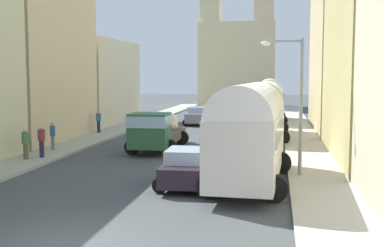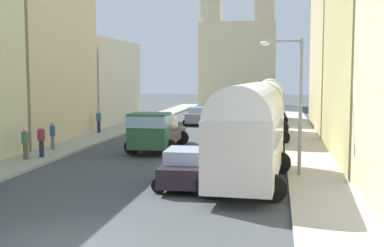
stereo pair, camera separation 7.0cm
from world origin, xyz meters
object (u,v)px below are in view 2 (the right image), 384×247
object	(u,v)px
parked_bus_2	(270,98)
pedestrian_0	(53,134)
streetlamp_near	(294,94)
car_1	(211,111)
parked_bus_0	(249,129)
pedestrian_2	(41,140)
parked_bus_1	(266,107)
cargo_truck_0	(156,131)
car_0	(197,116)
car_5	(235,118)
car_2	(215,106)
pedestrian_4	(99,121)
pedestrian_3	(25,143)
car_4	(231,127)
car_3	(184,168)

from	to	relation	value
parked_bus_2	pedestrian_0	distance (m)	24.00
pedestrian_0	streetlamp_near	distance (m)	14.87
car_1	pedestrian_0	bearing A→B (deg)	-103.87
parked_bus_0	streetlamp_near	xyz separation A→B (m)	(1.85, 1.72, 1.37)
car_1	pedestrian_2	size ratio (longest dim) A/B	2.26
parked_bus_1	pedestrian_2	bearing A→B (deg)	-136.54
parked_bus_2	cargo_truck_0	bearing A→B (deg)	-108.27
parked_bus_0	parked_bus_2	size ratio (longest dim) A/B	0.96
parked_bus_2	car_1	size ratio (longest dim) A/B	2.20
car_0	car_5	bearing A→B (deg)	-21.50
car_0	car_2	size ratio (longest dim) A/B	1.11
parked_bus_0	car_5	xyz separation A→B (m)	(-2.53, 23.15, -1.56)
pedestrian_2	pedestrian_4	world-z (taller)	pedestrian_2
parked_bus_2	parked_bus_1	bearing A→B (deg)	-90.53
parked_bus_2	cargo_truck_0	distance (m)	20.37
car_5	parked_bus_1	bearing A→B (deg)	-70.01
pedestrian_3	parked_bus_2	bearing A→B (deg)	62.81
cargo_truck_0	car_4	bearing A→B (deg)	64.04
pedestrian_4	car_4	bearing A→B (deg)	-0.05
parked_bus_1	pedestrian_3	size ratio (longest dim) A/B	5.52
parked_bus_2	car_5	xyz separation A→B (m)	(-2.96, -4.34, -1.54)
parked_bus_0	pedestrian_3	world-z (taller)	parked_bus_0
parked_bus_1	car_3	xyz separation A→B (m)	(-2.87, -16.22, -1.45)
parked_bus_0	car_3	bearing A→B (deg)	-160.55
car_1	car_3	bearing A→B (deg)	-84.46
parked_bus_1	car_4	xyz separation A→B (m)	(-2.52, 0.55, -1.49)
cargo_truck_0	streetlamp_near	size ratio (longest dim) A/B	1.22
pedestrian_3	pedestrian_4	xyz separation A→B (m)	(-0.45, 12.27, 0.01)
car_3	pedestrian_2	world-z (taller)	pedestrian_2
pedestrian_4	car_5	bearing A→B (deg)	36.69
car_0	cargo_truck_0	bearing A→B (deg)	-89.70
pedestrian_0	car_1	bearing A→B (deg)	76.13
car_5	pedestrian_3	xyz separation A→B (m)	(-9.30, -19.53, 0.26)
car_2	pedestrian_2	bearing A→B (deg)	-98.21
parked_bus_0	streetlamp_near	world-z (taller)	streetlamp_near
car_5	pedestrian_4	xyz separation A→B (m)	(-9.75, -7.26, 0.27)
parked_bus_0	pedestrian_0	world-z (taller)	parked_bus_0
car_3	pedestrian_0	distance (m)	12.13
parked_bus_0	cargo_truck_0	size ratio (longest dim) A/B	1.19
pedestrian_4	parked_bus_2	bearing A→B (deg)	42.39
car_4	pedestrian_2	xyz separation A→B (m)	(-9.09, -11.55, 0.32)
car_3	pedestrian_3	distance (m)	10.32
car_2	streetlamp_near	world-z (taller)	streetlamp_near
cargo_truck_0	streetlamp_near	world-z (taller)	streetlamp_near
pedestrian_2	streetlamp_near	xyz separation A→B (m)	(13.14, -2.61, 2.63)
pedestrian_0	pedestrian_2	size ratio (longest dim) A/B	0.97
parked_bus_1	cargo_truck_0	xyz separation A→B (m)	(-6.26, -7.15, -1.00)
car_0	car_2	bearing A→B (deg)	90.81
car_1	car_0	bearing A→B (deg)	-92.53
car_4	pedestrian_4	distance (m)	10.09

